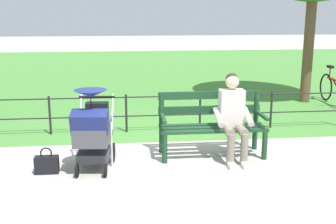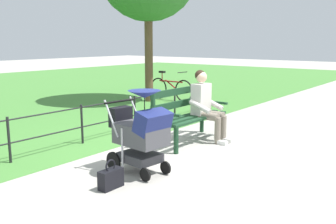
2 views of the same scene
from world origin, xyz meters
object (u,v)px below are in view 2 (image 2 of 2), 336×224
at_px(stroller, 141,131).
at_px(handbag, 111,178).
at_px(person_on_bench, 206,103).
at_px(bicycle, 171,88).
at_px(park_bench, 187,112).

bearing_deg(stroller, handbag, 6.15).
height_order(person_on_bench, bicycle, person_on_bench).
relative_size(park_bench, stroller, 1.39).
bearing_deg(stroller, bicycle, -145.92).
bearing_deg(bicycle, stroller, 34.08).
height_order(park_bench, stroller, stroller).
relative_size(handbag, bicycle, 0.22).
bearing_deg(park_bench, bicycle, -138.83).
bearing_deg(handbag, park_bench, -167.20).
bearing_deg(handbag, bicycle, -148.37).
xyz_separation_m(park_bench, person_on_bench, (-0.28, 0.22, 0.15)).
distance_m(park_bench, bicycle, 4.79).
bearing_deg(bicycle, person_on_bench, 45.40).
xyz_separation_m(park_bench, bicycle, (-3.60, -3.15, -0.16)).
height_order(person_on_bench, handbag, person_on_bench).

